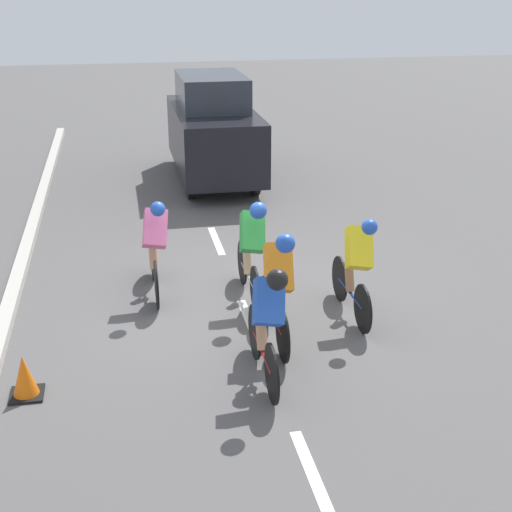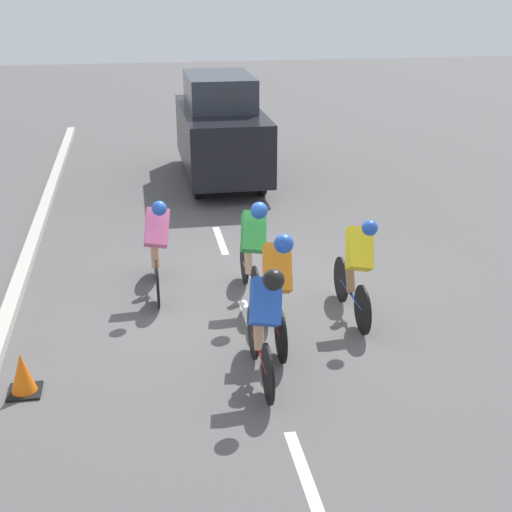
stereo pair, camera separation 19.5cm
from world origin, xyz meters
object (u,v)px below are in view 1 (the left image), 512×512
object	(u,v)px
support_car	(213,129)
traffic_cone	(24,377)
cyclist_pink	(155,245)
cyclist_yellow	(356,264)
cyclist_green	(251,247)
cyclist_orange	(277,284)
cyclist_blue	(267,320)

from	to	relation	value
support_car	traffic_cone	xyz separation A→B (m)	(3.27, 8.44, -0.91)
cyclist_pink	cyclist_yellow	size ratio (longest dim) A/B	1.04
cyclist_yellow	support_car	size ratio (longest dim) A/B	0.39
traffic_cone	support_car	bearing A→B (deg)	-111.17
cyclist_green	support_car	bearing A→B (deg)	-93.21
cyclist_pink	cyclist_orange	distance (m)	2.27
cyclist_yellow	cyclist_blue	distance (m)	2.03
cyclist_green	cyclist_yellow	bearing A→B (deg)	146.83
cyclist_pink	support_car	distance (m)	6.26
cyclist_pink	support_car	bearing A→B (deg)	-105.54
cyclist_yellow	cyclist_orange	xyz separation A→B (m)	(1.19, 0.55, 0.05)
cyclist_pink	cyclist_yellow	bearing A→B (deg)	153.89
cyclist_pink	traffic_cone	xyz separation A→B (m)	(1.60, 2.42, -0.53)
cyclist_green	support_car	world-z (taller)	support_car
cyclist_green	cyclist_orange	distance (m)	1.37
cyclist_yellow	traffic_cone	size ratio (longest dim) A/B	3.36
cyclist_blue	traffic_cone	distance (m)	2.73
support_car	cyclist_green	bearing A→B (deg)	86.79
cyclist_pink	cyclist_green	world-z (taller)	cyclist_green
cyclist_orange	support_car	distance (m)	7.84
cyclist_yellow	cyclist_green	bearing A→B (deg)	-33.17
cyclist_pink	cyclist_orange	world-z (taller)	cyclist_orange
cyclist_orange	cyclist_yellow	bearing A→B (deg)	-155.28
cyclist_pink	traffic_cone	size ratio (longest dim) A/B	3.48
cyclist_yellow	cyclist_pink	bearing A→B (deg)	-26.11
cyclist_yellow	support_car	bearing A→B (deg)	-83.01
cyclist_yellow	support_car	xyz separation A→B (m)	(0.89, -7.28, 0.37)
cyclist_blue	support_car	size ratio (longest dim) A/B	0.39
cyclist_pink	traffic_cone	bearing A→B (deg)	56.65
support_car	cyclist_yellow	bearing A→B (deg)	96.99
cyclist_yellow	cyclist_blue	world-z (taller)	same
cyclist_yellow	support_car	world-z (taller)	support_car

